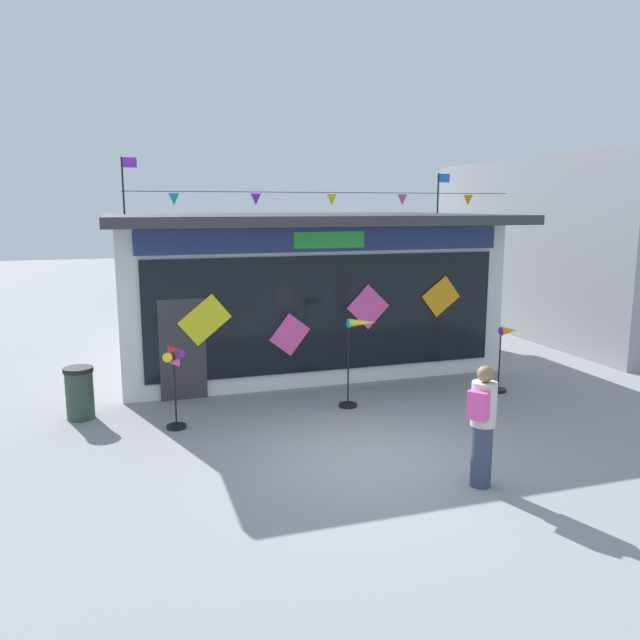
{
  "coord_description": "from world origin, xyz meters",
  "views": [
    {
      "loc": [
        -3.42,
        -8.42,
        3.75
      ],
      "look_at": [
        0.39,
        3.51,
        1.48
      ],
      "focal_mm": 35.37,
      "sensor_mm": 36.0,
      "label": 1
    }
  ],
  "objects_px": {
    "person_mid_plaza": "(482,424)",
    "wind_spinner_center_left": "(504,352)",
    "wind_spinner_far_left": "(175,375)",
    "wind_spinner_left": "(356,351)",
    "trash_bin": "(80,393)",
    "kite_shop_building": "(294,286)"
  },
  "relations": [
    {
      "from": "person_mid_plaza",
      "to": "wind_spinner_center_left",
      "type": "bearing_deg",
      "value": -73.63
    },
    {
      "from": "wind_spinner_far_left",
      "to": "wind_spinner_left",
      "type": "xyz_separation_m",
      "value": [
        3.37,
        0.24,
        0.13
      ]
    },
    {
      "from": "person_mid_plaza",
      "to": "trash_bin",
      "type": "relative_size",
      "value": 1.78
    },
    {
      "from": "wind_spinner_left",
      "to": "wind_spinner_center_left",
      "type": "distance_m",
      "value": 3.23
    },
    {
      "from": "trash_bin",
      "to": "person_mid_plaza",
      "type": "bearing_deg",
      "value": -40.9
    },
    {
      "from": "wind_spinner_left",
      "to": "kite_shop_building",
      "type": "bearing_deg",
      "value": 90.93
    },
    {
      "from": "kite_shop_building",
      "to": "wind_spinner_far_left",
      "type": "bearing_deg",
      "value": -126.96
    },
    {
      "from": "kite_shop_building",
      "to": "wind_spinner_center_left",
      "type": "distance_m",
      "value": 5.39
    },
    {
      "from": "trash_bin",
      "to": "wind_spinner_center_left",
      "type": "bearing_deg",
      "value": -5.83
    },
    {
      "from": "wind_spinner_center_left",
      "to": "trash_bin",
      "type": "relative_size",
      "value": 1.44
    },
    {
      "from": "wind_spinner_far_left",
      "to": "wind_spinner_center_left",
      "type": "distance_m",
      "value": 6.6
    },
    {
      "from": "kite_shop_building",
      "to": "wind_spinner_left",
      "type": "relative_size",
      "value": 5.17
    },
    {
      "from": "kite_shop_building",
      "to": "wind_spinner_center_left",
      "type": "relative_size",
      "value": 6.42
    },
    {
      "from": "wind_spinner_far_left",
      "to": "wind_spinner_center_left",
      "type": "xyz_separation_m",
      "value": [
        6.59,
        0.23,
        -0.12
      ]
    },
    {
      "from": "wind_spinner_far_left",
      "to": "wind_spinner_left",
      "type": "distance_m",
      "value": 3.38
    },
    {
      "from": "wind_spinner_left",
      "to": "wind_spinner_center_left",
      "type": "relative_size",
      "value": 1.24
    },
    {
      "from": "kite_shop_building",
      "to": "wind_spinner_far_left",
      "type": "relative_size",
      "value": 5.91
    },
    {
      "from": "wind_spinner_left",
      "to": "wind_spinner_center_left",
      "type": "xyz_separation_m",
      "value": [
        3.22,
        -0.01,
        -0.25
      ]
    },
    {
      "from": "person_mid_plaza",
      "to": "trash_bin",
      "type": "height_order",
      "value": "person_mid_plaza"
    },
    {
      "from": "person_mid_plaza",
      "to": "trash_bin",
      "type": "xyz_separation_m",
      "value": [
        -5.31,
        4.6,
        -0.41
      ]
    },
    {
      "from": "wind_spinner_far_left",
      "to": "person_mid_plaza",
      "type": "xyz_separation_m",
      "value": [
        3.73,
        -3.54,
        -0.06
      ]
    },
    {
      "from": "wind_spinner_far_left",
      "to": "wind_spinner_left",
      "type": "height_order",
      "value": "wind_spinner_left"
    }
  ]
}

